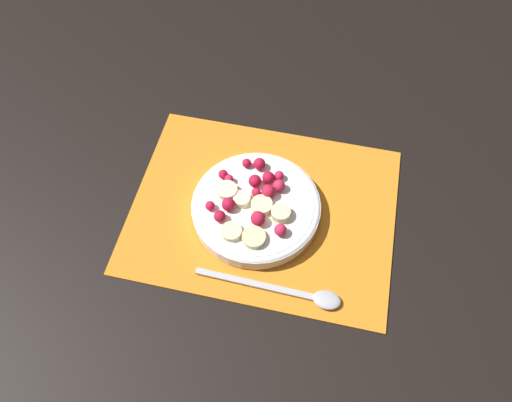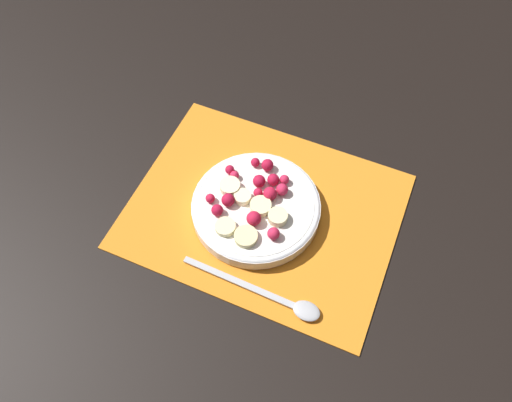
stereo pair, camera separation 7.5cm
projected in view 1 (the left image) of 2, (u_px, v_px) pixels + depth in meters
ground_plane at (263, 210)px, 0.78m from camera, size 3.00×3.00×0.00m
placemat at (263, 209)px, 0.78m from camera, size 0.41×0.32×0.01m
fruit_bowl at (256, 206)px, 0.76m from camera, size 0.20×0.20×0.05m
spoon at (296, 293)px, 0.70m from camera, size 0.21×0.03×0.01m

